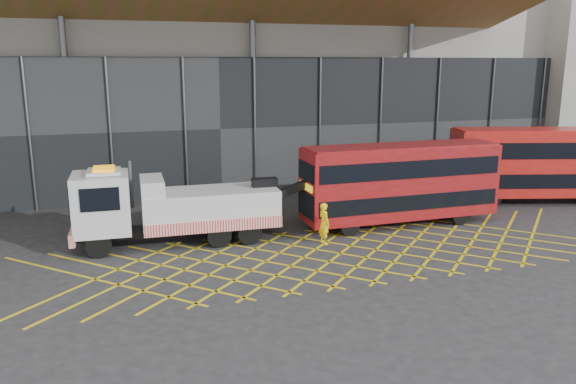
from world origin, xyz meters
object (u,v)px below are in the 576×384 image
object	(u,v)px
recovery_truck	(171,207)
bus_towed	(400,181)
bus_second	(545,162)
worker	(324,223)

from	to	relation	value
recovery_truck	bus_towed	distance (m)	10.85
recovery_truck	bus_second	xyz separation A→B (m)	(20.71, 1.48, 0.65)
recovery_truck	worker	xyz separation A→B (m)	(6.31, -1.92, -0.74)
bus_second	worker	distance (m)	14.85
recovery_truck	worker	size ratio (longest dim) A/B	5.62
bus_towed	recovery_truck	bearing A→B (deg)	177.99
bus_towed	worker	size ratio (longest dim) A/B	5.31
bus_second	recovery_truck	bearing A→B (deg)	-160.63
bus_towed	worker	distance (m)	4.98
bus_towed	bus_second	world-z (taller)	bus_second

